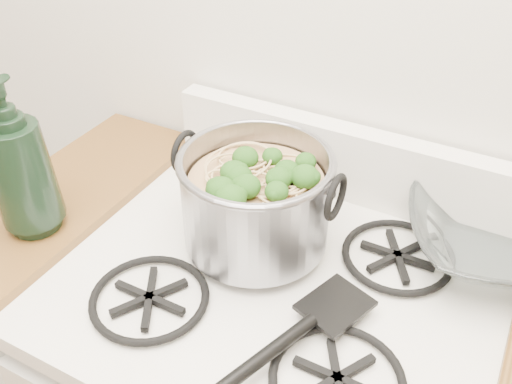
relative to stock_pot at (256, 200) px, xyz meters
The scene contains 5 objects.
counter_left 0.70m from the stock_pot, behind, with size 0.25×0.65×0.92m.
stock_pot is the anchor object (origin of this frame).
spatula 0.23m from the stock_pot, 25.10° to the right, with size 0.29×0.31×0.02m, color black, non-canonical shape.
glass_bowl 0.44m from the stock_pot, 22.17° to the left, with size 0.12×0.12×0.03m, color white.
bottle 0.43m from the stock_pot, 157.28° to the right, with size 0.12×0.12×0.31m, color black.
Camera 1 is at (0.31, 0.61, 1.63)m, focal length 40.00 mm.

